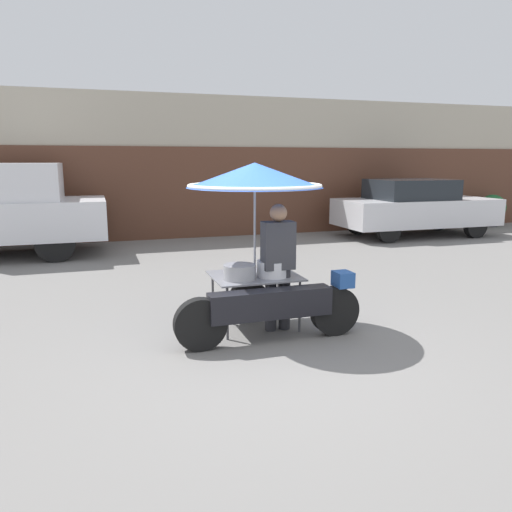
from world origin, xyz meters
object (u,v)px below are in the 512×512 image
at_px(potted_plant, 492,208).
at_px(vendor_person, 278,261).
at_px(vendor_motorcycle_cart, 258,209).
at_px(parked_car, 415,207).

bearing_deg(potted_plant, vendor_person, -144.24).
xyz_separation_m(vendor_person, potted_plant, (9.78, 7.04, -0.29)).
relative_size(vendor_motorcycle_cart, potted_plant, 2.21).
bearing_deg(parked_car, potted_plant, 15.39).
bearing_deg(vendor_person, potted_plant, 35.76).
distance_m(vendor_motorcycle_cart, vendor_person, 0.68).
height_order(parked_car, potted_plant, parked_car).
distance_m(vendor_person, potted_plant, 12.06).
height_order(vendor_person, parked_car, parked_car).
bearing_deg(vendor_person, parked_car, 44.23).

